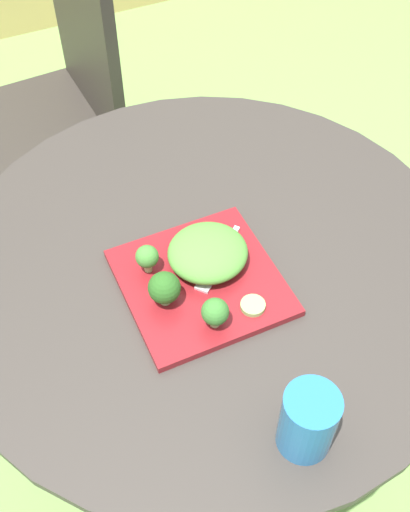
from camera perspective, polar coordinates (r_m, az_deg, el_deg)
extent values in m
plane|color=#70994C|center=(1.73, 0.24, -15.53)|extent=(12.00, 12.00, 0.00)
cylinder|color=#38332D|center=(1.11, 0.36, -0.43)|extent=(0.91, 0.91, 0.02)
cylinder|color=#38332D|center=(1.39, 0.29, -9.30)|extent=(0.06, 0.06, 0.66)
cylinder|color=#38332D|center=(1.71, 0.25, -15.26)|extent=(0.44, 0.44, 0.04)
cube|color=#332D28|center=(1.86, -15.42, 10.66)|extent=(0.46, 0.46, 0.03)
cube|color=#332D28|center=(1.76, -10.69, 18.84)|extent=(0.05, 0.42, 0.45)
cylinder|color=#332D28|center=(1.86, -17.56, 0.58)|extent=(0.02, 0.02, 0.43)
cylinder|color=#332D28|center=(2.16, -11.13, 10.49)|extent=(0.02, 0.02, 0.43)
cylinder|color=#332D28|center=(1.90, -7.37, 4.44)|extent=(0.02, 0.02, 0.43)
cube|color=maroon|center=(1.06, -0.38, -2.36)|extent=(0.25, 0.25, 0.01)
cylinder|color=#236BA8|center=(0.89, 9.18, -14.39)|extent=(0.08, 0.08, 0.12)
cylinder|color=#1E5B8F|center=(0.90, 9.04, -14.85)|extent=(0.07, 0.07, 0.08)
cube|color=silver|center=(1.10, 1.80, 0.66)|extent=(0.09, 0.08, 0.00)
cube|color=silver|center=(1.05, 0.13, -2.25)|extent=(0.05, 0.05, 0.00)
ellipsoid|color=#519338|center=(1.06, 0.25, 0.31)|extent=(0.14, 0.13, 0.05)
cylinder|color=#99B770|center=(1.03, -3.58, -3.83)|extent=(0.02, 0.02, 0.01)
sphere|color=#285B1E|center=(1.00, -3.66, -2.85)|extent=(0.05, 0.05, 0.05)
cylinder|color=#99B770|center=(1.00, 0.89, -5.86)|extent=(0.02, 0.02, 0.02)
sphere|color=#38752D|center=(0.98, 0.91, -5.00)|extent=(0.04, 0.04, 0.04)
cylinder|color=#99B770|center=(1.07, -5.11, -0.93)|extent=(0.01, 0.01, 0.02)
sphere|color=#427F33|center=(1.05, -5.21, -0.04)|extent=(0.04, 0.04, 0.04)
cylinder|color=#8EB766|center=(1.02, 4.31, -4.44)|extent=(0.04, 0.04, 0.01)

